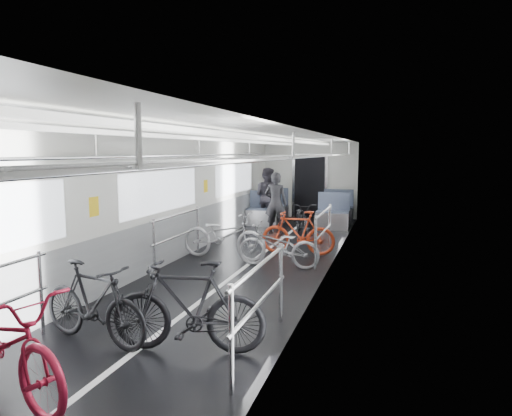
{
  "coord_description": "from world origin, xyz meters",
  "views": [
    {
      "loc": [
        2.59,
        -7.46,
        2.13
      ],
      "look_at": [
        0.0,
        1.05,
        1.02
      ],
      "focal_mm": 32.0,
      "sensor_mm": 36.0,
      "label": 1
    }
  ],
  "objects_px": {
    "bike_right_far": "(298,233)",
    "bike_aisle": "(302,219)",
    "person_seated": "(267,196)",
    "bike_left_far": "(224,235)",
    "bike_left_near": "(2,342)",
    "person_standing": "(276,203)",
    "bike_right_near": "(188,306)",
    "bike_right_mid": "(278,246)",
    "bike_left_mid": "(94,303)"
  },
  "relations": [
    {
      "from": "bike_right_far",
      "to": "bike_aisle",
      "type": "relative_size",
      "value": 0.94
    },
    {
      "from": "person_seated",
      "to": "bike_left_far",
      "type": "bearing_deg",
      "value": 108.35
    },
    {
      "from": "bike_left_near",
      "to": "person_seated",
      "type": "distance_m",
      "value": 9.82
    },
    {
      "from": "bike_left_near",
      "to": "person_standing",
      "type": "relative_size",
      "value": 1.19
    },
    {
      "from": "bike_left_far",
      "to": "bike_right_near",
      "type": "distance_m",
      "value": 4.24
    },
    {
      "from": "bike_right_mid",
      "to": "bike_right_far",
      "type": "distance_m",
      "value": 1.16
    },
    {
      "from": "bike_left_near",
      "to": "bike_right_far",
      "type": "relative_size",
      "value": 1.24
    },
    {
      "from": "bike_left_near",
      "to": "bike_left_far",
      "type": "relative_size",
      "value": 1.05
    },
    {
      "from": "bike_left_near",
      "to": "bike_left_far",
      "type": "height_order",
      "value": "bike_left_near"
    },
    {
      "from": "person_standing",
      "to": "bike_right_near",
      "type": "bearing_deg",
      "value": 95.21
    },
    {
      "from": "person_seated",
      "to": "person_standing",
      "type": "bearing_deg",
      "value": 127.84
    },
    {
      "from": "bike_left_far",
      "to": "person_seated",
      "type": "height_order",
      "value": "person_seated"
    },
    {
      "from": "bike_left_mid",
      "to": "bike_left_far",
      "type": "height_order",
      "value": "bike_left_far"
    },
    {
      "from": "bike_right_near",
      "to": "bike_right_far",
      "type": "height_order",
      "value": "bike_right_near"
    },
    {
      "from": "bike_left_mid",
      "to": "bike_right_far",
      "type": "bearing_deg",
      "value": -2.14
    },
    {
      "from": "bike_left_near",
      "to": "bike_left_far",
      "type": "xyz_separation_m",
      "value": [
        -0.02,
        5.36,
        -0.03
      ]
    },
    {
      "from": "bike_left_mid",
      "to": "person_seated",
      "type": "relative_size",
      "value": 0.93
    },
    {
      "from": "bike_aisle",
      "to": "person_seated",
      "type": "bearing_deg",
      "value": 111.95
    },
    {
      "from": "bike_left_far",
      "to": "bike_right_far",
      "type": "xyz_separation_m",
      "value": [
        1.33,
        0.81,
        -0.01
      ]
    },
    {
      "from": "bike_right_far",
      "to": "person_standing",
      "type": "distance_m",
      "value": 2.46
    },
    {
      "from": "bike_right_near",
      "to": "person_seated",
      "type": "distance_m",
      "value": 8.66
    },
    {
      "from": "bike_left_near",
      "to": "bike_right_mid",
      "type": "bearing_deg",
      "value": 4.84
    },
    {
      "from": "bike_left_far",
      "to": "bike_right_near",
      "type": "height_order",
      "value": "bike_right_near"
    },
    {
      "from": "bike_right_far",
      "to": "person_seated",
      "type": "xyz_separation_m",
      "value": [
        -1.68,
        3.63,
        0.37
      ]
    },
    {
      "from": "bike_aisle",
      "to": "bike_left_near",
      "type": "bearing_deg",
      "value": -116.11
    },
    {
      "from": "bike_left_mid",
      "to": "person_standing",
      "type": "distance_m",
      "value": 7.21
    },
    {
      "from": "bike_left_near",
      "to": "bike_aisle",
      "type": "xyz_separation_m",
      "value": [
        0.98,
        8.28,
        -0.07
      ]
    },
    {
      "from": "bike_left_mid",
      "to": "bike_aisle",
      "type": "bearing_deg",
      "value": 4.63
    },
    {
      "from": "bike_left_near",
      "to": "bike_right_near",
      "type": "relative_size",
      "value": 1.14
    },
    {
      "from": "person_seated",
      "to": "bike_right_far",
      "type": "bearing_deg",
      "value": 128.74
    },
    {
      "from": "bike_left_far",
      "to": "bike_right_mid",
      "type": "relative_size",
      "value": 1.16
    },
    {
      "from": "bike_right_near",
      "to": "bike_right_mid",
      "type": "height_order",
      "value": "bike_right_near"
    },
    {
      "from": "bike_right_mid",
      "to": "bike_left_near",
      "type": "bearing_deg",
      "value": -10.98
    },
    {
      "from": "bike_left_far",
      "to": "bike_aisle",
      "type": "xyz_separation_m",
      "value": [
        1.0,
        2.92,
        -0.04
      ]
    },
    {
      "from": "bike_right_far",
      "to": "bike_aisle",
      "type": "height_order",
      "value": "bike_right_far"
    },
    {
      "from": "bike_right_mid",
      "to": "bike_aisle",
      "type": "bearing_deg",
      "value": -174.14
    },
    {
      "from": "bike_left_near",
      "to": "bike_aisle",
      "type": "distance_m",
      "value": 8.34
    },
    {
      "from": "bike_left_near",
      "to": "bike_right_near",
      "type": "bearing_deg",
      "value": -23.51
    },
    {
      "from": "bike_left_far",
      "to": "bike_right_near",
      "type": "relative_size",
      "value": 1.08
    },
    {
      "from": "bike_left_far",
      "to": "person_seated",
      "type": "bearing_deg",
      "value": 9.72
    },
    {
      "from": "bike_right_near",
      "to": "bike_right_mid",
      "type": "distance_m",
      "value": 3.74
    },
    {
      "from": "bike_right_mid",
      "to": "person_seated",
      "type": "relative_size",
      "value": 0.93
    },
    {
      "from": "bike_right_far",
      "to": "bike_left_mid",
      "type": "bearing_deg",
      "value": -16.95
    },
    {
      "from": "bike_right_mid",
      "to": "bike_right_far",
      "type": "height_order",
      "value": "bike_right_far"
    },
    {
      "from": "bike_aisle",
      "to": "bike_right_near",
      "type": "bearing_deg",
      "value": -108.02
    },
    {
      "from": "bike_right_mid",
      "to": "person_standing",
      "type": "distance_m",
      "value": 3.5
    },
    {
      "from": "bike_left_mid",
      "to": "bike_right_far",
      "type": "distance_m",
      "value": 5.16
    },
    {
      "from": "bike_left_far",
      "to": "bike_aisle",
      "type": "height_order",
      "value": "bike_left_far"
    },
    {
      "from": "bike_right_far",
      "to": "person_seated",
      "type": "height_order",
      "value": "person_seated"
    },
    {
      "from": "bike_left_near",
      "to": "bike_left_far",
      "type": "distance_m",
      "value": 5.37
    }
  ]
}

